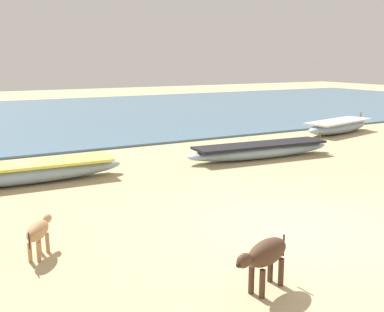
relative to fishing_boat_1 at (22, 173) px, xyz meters
The scene contains 7 objects.
ground 6.71m from the fishing_boat_1, 55.03° to the right, with size 80.00×80.00×0.00m, color tan.
sea_water 13.61m from the fishing_boat_1, 73.59° to the left, with size 60.00×20.00×0.08m, color slate.
fishing_boat_1 is the anchor object (origin of this frame).
fishing_boat_2 12.61m from the fishing_boat_1, ahead, with size 3.95×1.87×0.73m.
fishing_boat_4 6.84m from the fishing_boat_1, ahead, with size 4.94×1.26×0.65m.
calf_near_tan 4.50m from the fishing_boat_1, 95.67° to the right, with size 0.59×0.79×0.56m.
calf_far_dark 7.25m from the fishing_boat_1, 74.69° to the right, with size 1.04×0.54×0.69m.
Camera 1 is at (-5.38, -5.79, 2.96)m, focal length 42.52 mm.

